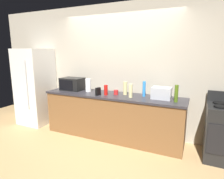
{
  "coord_description": "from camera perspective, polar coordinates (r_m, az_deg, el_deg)",
  "views": [
    {
      "loc": [
        1.53,
        -2.93,
        1.74
      ],
      "look_at": [
        0.0,
        0.4,
        1.0
      ],
      "focal_mm": 30.39,
      "sensor_mm": 36.0,
      "label": 1
    }
  ],
  "objects": [
    {
      "name": "ground_plane",
      "position": [
        3.73,
        -2.67,
        -16.37
      ],
      "size": [
        8.0,
        8.0,
        0.0
      ],
      "primitive_type": "plane",
      "color": "tan"
    },
    {
      "name": "refrigerator",
      "position": [
        4.96,
        -22.07,
        0.82
      ],
      "size": [
        0.72,
        0.73,
        1.8
      ],
      "color": "white",
      "rests_on": "ground_plane"
    },
    {
      "name": "mug_red",
      "position": [
        3.74,
        1.2,
        -0.85
      ],
      "size": [
        0.09,
        0.09,
        0.09
      ],
      "primitive_type": "cylinder",
      "color": "red",
      "rests_on": "counter_run"
    },
    {
      "name": "back_wall",
      "position": [
        4.06,
        2.43,
        5.89
      ],
      "size": [
        6.4,
        0.1,
        2.7
      ],
      "primitive_type": "cube",
      "color": "#B2A893",
      "rests_on": "ground_plane"
    },
    {
      "name": "bottle_vinegar",
      "position": [
        3.72,
        3.99,
        0.37
      ],
      "size": [
        0.08,
        0.08,
        0.26
      ],
      "primitive_type": "cylinder",
      "color": "beige",
      "rests_on": "counter_run"
    },
    {
      "name": "cordless_phone",
      "position": [
        3.69,
        -4.23,
        -0.56
      ],
      "size": [
        0.08,
        0.12,
        0.15
      ],
      "primitive_type": "cube",
      "rotation": [
        0.0,
        0.0,
        -0.26
      ],
      "color": "black",
      "rests_on": "counter_run"
    },
    {
      "name": "bottle_olive_oil",
      "position": [
        3.34,
        18.77,
        -1.17
      ],
      "size": [
        0.06,
        0.06,
        0.29
      ],
      "primitive_type": "cylinder",
      "color": "#4C6B19",
      "rests_on": "counter_run"
    },
    {
      "name": "counter_run",
      "position": [
        3.88,
        0.0,
        -7.96
      ],
      "size": [
        2.84,
        0.64,
        0.9
      ],
      "color": "brown",
      "rests_on": "ground_plane"
    },
    {
      "name": "paper_towel_roll",
      "position": [
        4.04,
        -7.17,
        1.29
      ],
      "size": [
        0.12,
        0.12,
        0.27
      ],
      "primitive_type": "cylinder",
      "color": "white",
      "rests_on": "counter_run"
    },
    {
      "name": "microwave",
      "position": [
        4.27,
        -11.83,
        1.66
      ],
      "size": [
        0.48,
        0.35,
        0.27
      ],
      "color": "black",
      "rests_on": "counter_run"
    },
    {
      "name": "bottle_spray_cleaner",
      "position": [
        3.63,
        9.63,
        0.2
      ],
      "size": [
        0.06,
        0.06,
        0.29
      ],
      "primitive_type": "cylinder",
      "color": "#338CE5",
      "rests_on": "counter_run"
    },
    {
      "name": "toaster_oven",
      "position": [
        3.52,
        14.68,
        -1.02
      ],
      "size": [
        0.34,
        0.26,
        0.21
      ],
      "primitive_type": "cube",
      "color": "#B7BABF",
      "rests_on": "counter_run"
    },
    {
      "name": "bottle_hot_sauce",
      "position": [
        3.69,
        -1.86,
        -0.17
      ],
      "size": [
        0.07,
        0.07,
        0.2
      ],
      "primitive_type": "cylinder",
      "color": "red",
      "rests_on": "counter_run"
    },
    {
      "name": "bottle_hand_soap",
      "position": [
        3.5,
        5.63,
        -0.4
      ],
      "size": [
        0.07,
        0.07,
        0.25
      ],
      "primitive_type": "cylinder",
      "color": "beige",
      "rests_on": "counter_run"
    }
  ]
}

